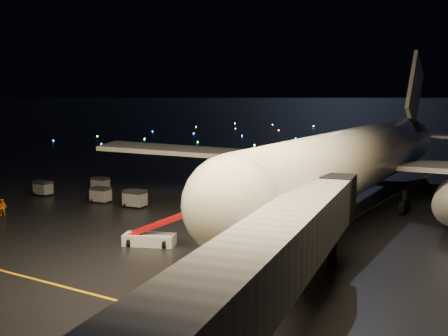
{
  "coord_description": "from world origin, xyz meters",
  "views": [
    {
      "loc": [
        29.54,
        -33.91,
        12.45
      ],
      "look_at": [
        1.06,
        12.0,
        5.0
      ],
      "focal_mm": 45.0,
      "sensor_mm": 36.0,
      "label": 1
    }
  ],
  "objects_px": {
    "pushback_tug": "(219,285)",
    "baggage_cart_3": "(43,188)",
    "crew_c": "(195,201)",
    "baggage_cart_2": "(100,184)",
    "baggage_cart_0": "(135,199)",
    "belt_loader": "(149,227)",
    "crew_b": "(3,208)",
    "airliner": "(368,123)",
    "baggage_cart_1": "(101,195)"
  },
  "relations": [
    {
      "from": "baggage_cart_3",
      "to": "belt_loader",
      "type": "bearing_deg",
      "value": -23.33
    },
    {
      "from": "airliner",
      "to": "baggage_cart_2",
      "type": "xyz_separation_m",
      "value": [
        -31.21,
        -8.27,
        -8.23
      ]
    },
    {
      "from": "pushback_tug",
      "to": "belt_loader",
      "type": "xyz_separation_m",
      "value": [
        -11.42,
        7.49,
        0.45
      ]
    },
    {
      "from": "baggage_cart_3",
      "to": "baggage_cart_2",
      "type": "bearing_deg",
      "value": 57.99
    },
    {
      "from": "crew_b",
      "to": "baggage_cart_3",
      "type": "relative_size",
      "value": 0.88
    },
    {
      "from": "airliner",
      "to": "pushback_tug",
      "type": "xyz_separation_m",
      "value": [
        1.48,
        -32.1,
        -8.05
      ]
    },
    {
      "from": "crew_b",
      "to": "baggage_cart_3",
      "type": "bearing_deg",
      "value": 88.67
    },
    {
      "from": "pushback_tug",
      "to": "baggage_cart_2",
      "type": "height_order",
      "value": "pushback_tug"
    },
    {
      "from": "pushback_tug",
      "to": "baggage_cart_0",
      "type": "relative_size",
      "value": 1.93
    },
    {
      "from": "pushback_tug",
      "to": "baggage_cart_3",
      "type": "distance_m",
      "value": 40.48
    },
    {
      "from": "belt_loader",
      "to": "baggage_cart_2",
      "type": "distance_m",
      "value": 26.83
    },
    {
      "from": "crew_b",
      "to": "baggage_cart_3",
      "type": "height_order",
      "value": "crew_b"
    },
    {
      "from": "baggage_cart_0",
      "to": "baggage_cart_2",
      "type": "relative_size",
      "value": 1.12
    },
    {
      "from": "baggage_cart_2",
      "to": "baggage_cart_1",
      "type": "bearing_deg",
      "value": -54.33
    },
    {
      "from": "airliner",
      "to": "crew_c",
      "type": "xyz_separation_m",
      "value": [
        -14.57,
        -11.39,
        -8.16
      ]
    },
    {
      "from": "baggage_cart_2",
      "to": "airliner",
      "type": "bearing_deg",
      "value": 6.04
    },
    {
      "from": "airliner",
      "to": "pushback_tug",
      "type": "distance_m",
      "value": 33.13
    },
    {
      "from": "baggage_cart_3",
      "to": "pushback_tug",
      "type": "bearing_deg",
      "value": -26.88
    },
    {
      "from": "crew_b",
      "to": "crew_c",
      "type": "bearing_deg",
      "value": 9.8
    },
    {
      "from": "airliner",
      "to": "baggage_cart_0",
      "type": "xyz_separation_m",
      "value": [
        -20.76,
        -13.81,
        -8.13
      ]
    },
    {
      "from": "belt_loader",
      "to": "baggage_cart_3",
      "type": "relative_size",
      "value": 3.01
    },
    {
      "from": "belt_loader",
      "to": "baggage_cart_2",
      "type": "bearing_deg",
      "value": 120.3
    },
    {
      "from": "baggage_cart_0",
      "to": "baggage_cart_3",
      "type": "height_order",
      "value": "baggage_cart_0"
    },
    {
      "from": "pushback_tug",
      "to": "crew_c",
      "type": "xyz_separation_m",
      "value": [
        -16.05,
        20.71,
        -0.11
      ]
    },
    {
      "from": "baggage_cart_1",
      "to": "baggage_cart_2",
      "type": "xyz_separation_m",
      "value": [
        -5.43,
        5.53,
        -0.02
      ]
    },
    {
      "from": "crew_b",
      "to": "baggage_cart_0",
      "type": "distance_m",
      "value": 13.25
    },
    {
      "from": "belt_loader",
      "to": "crew_b",
      "type": "bearing_deg",
      "value": 156.24
    },
    {
      "from": "baggage_cart_2",
      "to": "pushback_tug",
      "type": "bearing_deg",
      "value": -44.89
    },
    {
      "from": "airliner",
      "to": "belt_loader",
      "type": "xyz_separation_m",
      "value": [
        -9.94,
        -24.61,
        -7.6
      ]
    },
    {
      "from": "pushback_tug",
      "to": "baggage_cart_2",
      "type": "xyz_separation_m",
      "value": [
        -32.69,
        23.84,
        -0.18
      ]
    },
    {
      "from": "baggage_cart_1",
      "to": "crew_c",
      "type": "bearing_deg",
      "value": 4.3
    },
    {
      "from": "crew_c",
      "to": "baggage_cart_3",
      "type": "relative_size",
      "value": 0.91
    },
    {
      "from": "airliner",
      "to": "crew_c",
      "type": "bearing_deg",
      "value": -144.77
    },
    {
      "from": "airliner",
      "to": "baggage_cart_1",
      "type": "bearing_deg",
      "value": -154.64
    },
    {
      "from": "crew_c",
      "to": "baggage_cart_0",
      "type": "xyz_separation_m",
      "value": [
        -6.19,
        -2.42,
        0.03
      ]
    },
    {
      "from": "pushback_tug",
      "to": "crew_b",
      "type": "relative_size",
      "value": 2.44
    },
    {
      "from": "pushback_tug",
      "to": "crew_b",
      "type": "distance_m",
      "value": 31.66
    },
    {
      "from": "crew_b",
      "to": "crew_c",
      "type": "distance_m",
      "value": 19.32
    },
    {
      "from": "pushback_tug",
      "to": "baggage_cart_3",
      "type": "relative_size",
      "value": 2.14
    },
    {
      "from": "crew_b",
      "to": "baggage_cart_0",
      "type": "xyz_separation_m",
      "value": [
        8.38,
        10.27,
        0.07
      ]
    },
    {
      "from": "crew_b",
      "to": "baggage_cart_3",
      "type": "distance_m",
      "value": 11.4
    },
    {
      "from": "belt_loader",
      "to": "crew_b",
      "type": "distance_m",
      "value": 19.22
    },
    {
      "from": "belt_loader",
      "to": "crew_b",
      "type": "height_order",
      "value": "belt_loader"
    },
    {
      "from": "baggage_cart_1",
      "to": "baggage_cart_3",
      "type": "distance_m",
      "value": 9.05
    },
    {
      "from": "crew_c",
      "to": "baggage_cart_2",
      "type": "relative_size",
      "value": 0.92
    },
    {
      "from": "baggage_cart_0",
      "to": "baggage_cart_3",
      "type": "bearing_deg",
      "value": 175.54
    },
    {
      "from": "pushback_tug",
      "to": "baggage_cart_3",
      "type": "height_order",
      "value": "pushback_tug"
    },
    {
      "from": "baggage_cart_2",
      "to": "baggage_cart_0",
      "type": "bearing_deg",
      "value": -36.73
    },
    {
      "from": "crew_c",
      "to": "baggage_cart_2",
      "type": "bearing_deg",
      "value": -127.52
    },
    {
      "from": "airliner",
      "to": "belt_loader",
      "type": "bearing_deg",
      "value": -114.78
    }
  ]
}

